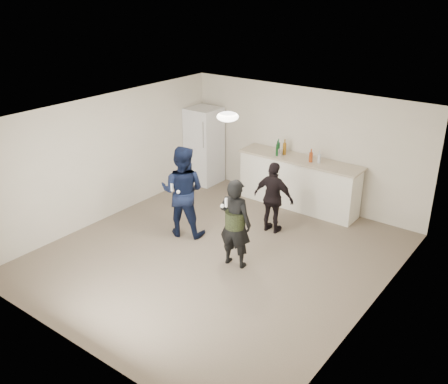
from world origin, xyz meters
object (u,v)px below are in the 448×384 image
Objects in this scene: fridge at (204,146)px; spectator at (273,198)px; counter at (298,184)px; shaker at (280,153)px; woman at (235,223)px; man at (183,191)px.

spectator is (2.68, -1.22, -0.20)m from fridge.
fridge reaches higher than spectator.
counter is at bearing -84.92° from spectator.
woman is at bearing -74.63° from shaker.
fridge reaches higher than counter.
counter is at bearing -90.92° from woman.
spectator is at bearing -24.58° from fridge.
woman is 1.44m from spectator.
man is 1.12× the size of woman.
man is at bearing 37.23° from spectator.
spectator is (0.57, -1.15, -0.47)m from shaker.
counter is 1.44× the size of fridge.
fridge is at bearing -50.89° from woman.
spectator is at bearing -92.08° from woman.
man reaches higher than woman.
man is at bearing -20.44° from woman.
fridge is at bearing -178.39° from counter.
counter is at bearing 20.59° from shaker.
counter is at bearing 1.61° from fridge.
counter is 1.66× the size of woman.
woman is (2.81, -2.66, -0.12)m from fridge.
shaker is at bearing -130.35° from man.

